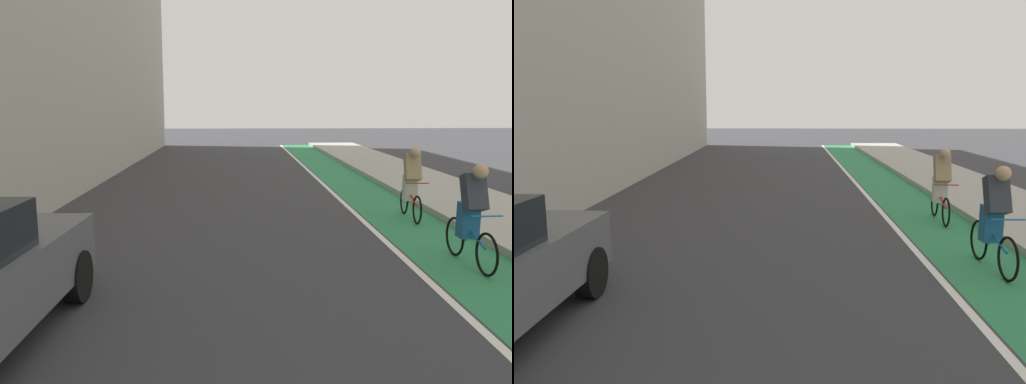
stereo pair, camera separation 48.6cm
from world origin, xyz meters
TOP-DOWN VIEW (x-y plane):
  - ground_plane at (0.00, 15.55)m, footprint 86.01×86.01m
  - bike_lane_paint at (3.38, 17.55)m, footprint 1.60×39.10m
  - lane_divider_stripe at (2.48, 17.55)m, footprint 0.12×39.10m
  - sidewalk_right at (5.52, 17.55)m, footprint 2.68×39.10m
  - cyclist_trailing at (3.37, 13.29)m, footprint 0.48×1.69m
  - cyclist_far at (3.55, 16.60)m, footprint 0.48×1.65m

SIDE VIEW (x-z plane):
  - ground_plane at x=0.00m, z-range 0.00..0.00m
  - bike_lane_paint at x=3.38m, z-range 0.00..0.00m
  - lane_divider_stripe at x=2.48m, z-range 0.00..0.00m
  - sidewalk_right at x=5.52m, z-range 0.00..0.14m
  - cyclist_far at x=3.55m, z-range 0.01..1.59m
  - cyclist_trailing at x=3.37m, z-range 0.01..1.61m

